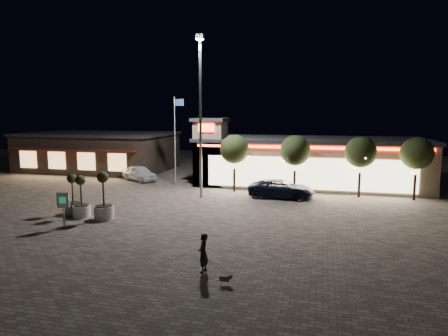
% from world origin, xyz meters
% --- Properties ---
extents(ground, '(90.00, 90.00, 0.00)m').
position_xyz_m(ground, '(0.00, 0.00, 0.00)').
color(ground, '#72685C').
rests_on(ground, ground).
extents(retail_building, '(20.40, 8.40, 6.10)m').
position_xyz_m(retail_building, '(9.51, 15.82, 2.21)').
color(retail_building, gray).
rests_on(retail_building, ground).
extents(restaurant_building, '(16.40, 11.00, 4.30)m').
position_xyz_m(restaurant_building, '(-14.00, 19.97, 2.16)').
color(restaurant_building, '#382D23').
rests_on(restaurant_building, ground).
extents(floodlight_pole, '(0.60, 0.40, 12.38)m').
position_xyz_m(floodlight_pole, '(2.00, 8.00, 7.02)').
color(floodlight_pole, gray).
rests_on(floodlight_pole, ground).
extents(flagpole, '(0.95, 0.10, 8.00)m').
position_xyz_m(flagpole, '(-1.90, 13.00, 4.74)').
color(flagpole, white).
rests_on(flagpole, ground).
extents(string_tree_a, '(2.42, 2.42, 4.79)m').
position_xyz_m(string_tree_a, '(4.00, 11.00, 3.56)').
color(string_tree_a, '#332319').
rests_on(string_tree_a, ground).
extents(string_tree_b, '(2.42, 2.42, 4.79)m').
position_xyz_m(string_tree_b, '(9.00, 11.00, 3.56)').
color(string_tree_b, '#332319').
rests_on(string_tree_b, ground).
extents(string_tree_c, '(2.42, 2.42, 4.79)m').
position_xyz_m(string_tree_c, '(14.00, 11.00, 3.56)').
color(string_tree_c, '#332319').
rests_on(string_tree_c, ground).
extents(string_tree_d, '(2.42, 2.42, 4.79)m').
position_xyz_m(string_tree_d, '(18.00, 11.00, 3.56)').
color(string_tree_d, '#332319').
rests_on(string_tree_d, ground).
extents(pickup_truck, '(5.22, 2.61, 1.42)m').
position_xyz_m(pickup_truck, '(8.10, 9.40, 0.71)').
color(pickup_truck, black).
rests_on(pickup_truck, ground).
extents(white_sedan, '(4.61, 3.86, 1.49)m').
position_xyz_m(white_sedan, '(-6.10, 14.00, 0.74)').
color(white_sedan, white).
rests_on(white_sedan, ground).
extents(pedestrian, '(0.43, 0.62, 1.65)m').
position_xyz_m(pedestrian, '(6.41, -6.07, 0.82)').
color(pedestrian, black).
rests_on(pedestrian, ground).
extents(dog, '(0.50, 0.19, 0.27)m').
position_xyz_m(dog, '(7.64, -7.05, 0.27)').
color(dog, '#59514C').
rests_on(dog, ground).
extents(planter_left, '(1.09, 1.09, 2.68)m').
position_xyz_m(planter_left, '(-4.62, 1.09, 0.83)').
color(planter_left, silver).
rests_on(planter_left, ground).
extents(planter_mid, '(1.23, 1.23, 3.02)m').
position_xyz_m(planter_mid, '(-2.01, 0.45, 0.93)').
color(planter_mid, silver).
rests_on(planter_mid, ground).
extents(planter_right, '(1.10, 1.10, 2.70)m').
position_xyz_m(planter_right, '(-3.68, 0.60, 0.83)').
color(planter_right, silver).
rests_on(planter_right, ground).
extents(valet_sign, '(0.68, 0.24, 2.08)m').
position_xyz_m(valet_sign, '(-3.26, -1.81, 1.46)').
color(valet_sign, gray).
rests_on(valet_sign, ground).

